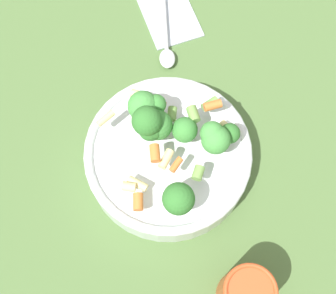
% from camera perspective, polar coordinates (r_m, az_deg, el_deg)
% --- Properties ---
extents(ground_plane, '(3.00, 3.00, 0.00)m').
position_cam_1_polar(ground_plane, '(0.72, -0.00, -1.92)').
color(ground_plane, '#4C6B38').
extents(bowl, '(0.24, 0.24, 0.05)m').
position_cam_1_polar(bowl, '(0.69, -0.00, -1.13)').
color(bowl, silver).
rests_on(bowl, ground_plane).
extents(pasta_salad, '(0.20, 0.18, 0.08)m').
position_cam_1_polar(pasta_salad, '(0.63, 0.57, 1.45)').
color(pasta_salad, '#8CB766').
rests_on(pasta_salad, bowl).
extents(cup, '(0.07, 0.07, 0.09)m').
position_cam_1_polar(cup, '(0.64, 9.41, -17.19)').
color(cup, '#CC4C23').
rests_on(cup, ground_plane).
extents(napkin, '(0.13, 0.16, 0.01)m').
position_cam_1_polar(napkin, '(0.84, -0.01, 16.12)').
color(napkin, '#B2BCC6').
rests_on(napkin, ground_plane).
extents(spoon, '(0.04, 0.18, 0.01)m').
position_cam_1_polar(spoon, '(0.80, -0.24, 12.97)').
color(spoon, silver).
rests_on(spoon, napkin).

